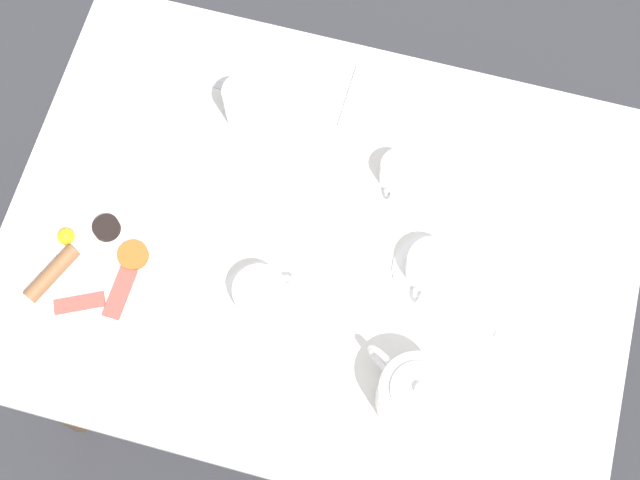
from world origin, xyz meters
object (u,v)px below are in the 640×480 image
object	(u,v)px
knife_by_plate	(181,72)
fork_spare	(536,218)
teapot_near	(414,395)
creamer_jug	(398,172)
fork_by_plate	(542,359)
spoon_for_tea	(281,214)
teacup_with_saucer_right	(431,270)
breakfast_plate	(92,265)
teacup_with_saucer_left	(261,295)
napkin_folded	(372,102)
water_glass_tall	(244,104)

from	to	relation	value
knife_by_plate	fork_spare	world-z (taller)	same
teapot_near	creamer_jug	xyz separation A→B (m)	(-0.38, -0.12, -0.03)
fork_by_plate	spoon_for_tea	size ratio (longest dim) A/B	1.16
teacup_with_saucer_right	knife_by_plate	size ratio (longest dim) A/B	0.66
breakfast_plate	teacup_with_saucer_right	xyz separation A→B (m)	(-0.14, 0.57, 0.02)
spoon_for_tea	fork_spare	world-z (taller)	same
teacup_with_saucer_left	knife_by_plate	bearing A→B (deg)	-145.07
teacup_with_saucer_left	teacup_with_saucer_right	world-z (taller)	same
spoon_for_tea	knife_by_plate	bearing A→B (deg)	-131.31
teapot_near	fork_by_plate	size ratio (longest dim) A/B	1.08
teacup_with_saucer_left	fork_by_plate	distance (m)	0.49
spoon_for_tea	teacup_with_saucer_right	bearing A→B (deg)	81.78
teacup_with_saucer_right	creamer_jug	bearing A→B (deg)	-148.86
teapot_near	fork_spare	bearing A→B (deg)	102.12
breakfast_plate	napkin_folded	world-z (taller)	breakfast_plate
breakfast_plate	fork_spare	size ratio (longest dim) A/B	1.96
water_glass_tall	teacup_with_saucer_left	bearing A→B (deg)	20.81
water_glass_tall	breakfast_plate	bearing A→B (deg)	-26.68
teacup_with_saucer_right	napkin_folded	size ratio (longest dim) A/B	1.00
creamer_jug	knife_by_plate	distance (m)	0.46
teapot_near	water_glass_tall	distance (m)	0.60
fork_by_plate	knife_by_plate	size ratio (longest dim) A/B	0.85
napkin_folded	fork_spare	size ratio (longest dim) A/B	0.98
breakfast_plate	water_glass_tall	size ratio (longest dim) A/B	2.75
spoon_for_tea	teapot_near	bearing A→B (deg)	48.73
fork_spare	napkin_folded	bearing A→B (deg)	-113.83
water_glass_tall	spoon_for_tea	distance (m)	0.21
spoon_for_tea	fork_spare	xyz separation A→B (m)	(-0.11, 0.44, 0.00)
teapot_near	napkin_folded	distance (m)	0.56
breakfast_plate	teacup_with_saucer_left	xyz separation A→B (m)	(-0.02, 0.30, 0.02)
breakfast_plate	fork_by_plate	bearing A→B (deg)	92.93
creamer_jug	fork_by_plate	xyz separation A→B (m)	(0.26, 0.31, -0.03)
teacup_with_saucer_left	napkin_folded	world-z (taller)	teacup_with_saucer_left
teapot_near	fork_by_plate	bearing A→B (deg)	64.91
fork_by_plate	fork_spare	size ratio (longest dim) A/B	1.27
fork_by_plate	napkin_folded	bearing A→B (deg)	-135.30
knife_by_plate	teacup_with_saucer_right	bearing A→B (deg)	63.55
creamer_jug	spoon_for_tea	bearing A→B (deg)	-56.79
creamer_jug	napkin_folded	bearing A→B (deg)	-149.97
teacup_with_saucer_right	knife_by_plate	world-z (taller)	teacup_with_saucer_right
teacup_with_saucer_left	water_glass_tall	bearing A→B (deg)	-159.19
teapot_near	napkin_folded	size ratio (longest dim) A/B	1.40
breakfast_plate	fork_spare	xyz separation A→B (m)	(-0.29, 0.73, -0.01)
water_glass_tall	fork_by_plate	xyz separation A→B (m)	(0.31, 0.61, -0.05)
fork_by_plate	creamer_jug	bearing A→B (deg)	-129.58
teapot_near	teacup_with_saucer_left	size ratio (longest dim) A/B	1.42
knife_by_plate	fork_spare	xyz separation A→B (m)	(0.12, 0.70, 0.00)
fork_spare	fork_by_plate	bearing A→B (deg)	12.75
teacup_with_saucer_left	spoon_for_tea	bearing A→B (deg)	-176.25
breakfast_plate	knife_by_plate	xyz separation A→B (m)	(-0.41, 0.03, -0.01)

